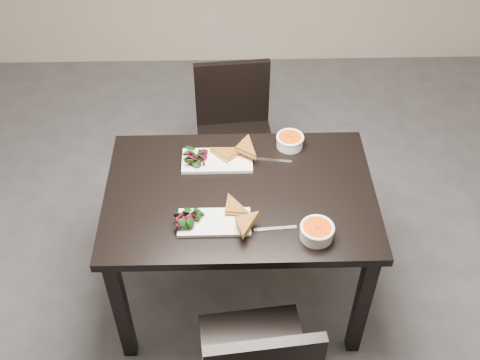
{
  "coord_description": "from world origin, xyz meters",
  "views": [
    {
      "loc": [
        0.2,
        -1.57,
        2.58
      ],
      "look_at": [
        0.25,
        0.24,
        0.82
      ],
      "focal_mm": 43.52,
      "sensor_mm": 36.0,
      "label": 1
    }
  ],
  "objects_px": {
    "soup_bowl_far": "(290,140)",
    "plate_near": "(214,222)",
    "soup_bowl_near": "(317,231)",
    "table": "(240,207)",
    "chair_far": "(235,128)",
    "plate_far": "(217,161)"
  },
  "relations": [
    {
      "from": "soup_bowl_far",
      "to": "plate_near",
      "type": "bearing_deg",
      "value": -126.08
    },
    {
      "from": "plate_near",
      "to": "soup_bowl_near",
      "type": "xyz_separation_m",
      "value": [
        0.42,
        -0.08,
        0.03
      ]
    },
    {
      "from": "plate_near",
      "to": "soup_bowl_far",
      "type": "height_order",
      "value": "soup_bowl_far"
    },
    {
      "from": "table",
      "to": "chair_far",
      "type": "bearing_deg",
      "value": 90.92
    },
    {
      "from": "table",
      "to": "chair_far",
      "type": "relative_size",
      "value": 1.41
    },
    {
      "from": "plate_far",
      "to": "plate_near",
      "type": "bearing_deg",
      "value": -91.57
    },
    {
      "from": "plate_near",
      "to": "soup_bowl_far",
      "type": "relative_size",
      "value": 2.28
    },
    {
      "from": "plate_near",
      "to": "chair_far",
      "type": "bearing_deg",
      "value": 84.07
    },
    {
      "from": "table",
      "to": "chair_far",
      "type": "distance_m",
      "value": 0.79
    },
    {
      "from": "chair_far",
      "to": "plate_near",
      "type": "height_order",
      "value": "chair_far"
    },
    {
      "from": "plate_far",
      "to": "soup_bowl_far",
      "type": "distance_m",
      "value": 0.36
    },
    {
      "from": "soup_bowl_far",
      "to": "soup_bowl_near",
      "type": "bearing_deg",
      "value": -83.99
    },
    {
      "from": "table",
      "to": "soup_bowl_near",
      "type": "relative_size",
      "value": 8.49
    },
    {
      "from": "chair_far",
      "to": "soup_bowl_far",
      "type": "xyz_separation_m",
      "value": [
        0.26,
        -0.47,
        0.3
      ]
    },
    {
      "from": "table",
      "to": "soup_bowl_far",
      "type": "relative_size",
      "value": 9.02
    },
    {
      "from": "soup_bowl_near",
      "to": "soup_bowl_far",
      "type": "relative_size",
      "value": 1.06
    },
    {
      "from": "chair_far",
      "to": "plate_far",
      "type": "bearing_deg",
      "value": -103.99
    },
    {
      "from": "plate_far",
      "to": "soup_bowl_far",
      "type": "xyz_separation_m",
      "value": [
        0.35,
        0.11,
        0.03
      ]
    },
    {
      "from": "soup_bowl_near",
      "to": "plate_far",
      "type": "bearing_deg",
      "value": 131.11
    },
    {
      "from": "soup_bowl_far",
      "to": "table",
      "type": "bearing_deg",
      "value": -128.99
    },
    {
      "from": "chair_far",
      "to": "soup_bowl_far",
      "type": "distance_m",
      "value": 0.61
    },
    {
      "from": "plate_near",
      "to": "soup_bowl_far",
      "type": "xyz_separation_m",
      "value": [
        0.36,
        0.49,
        0.03
      ]
    }
  ]
}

